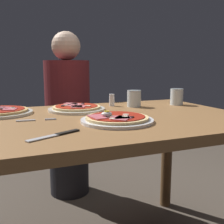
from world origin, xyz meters
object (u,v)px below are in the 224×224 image
at_px(pizza_foreground, 117,119).
at_px(pizza_across_right, 77,108).
at_px(water_glass_near, 177,98).
at_px(fork, 33,120).
at_px(knife, 58,134).
at_px(salt_shaker, 112,100).
at_px(dining_table, 108,140).
at_px(water_glass_far, 134,100).
at_px(diner_person, 67,119).

xyz_separation_m(pizza_foreground, pizza_across_right, (-0.08, 0.34, -0.00)).
height_order(water_glass_near, fork, water_glass_near).
relative_size(knife, salt_shaker, 2.75).
relative_size(pizza_foreground, water_glass_near, 3.12).
height_order(dining_table, pizza_foreground, pizza_foreground).
relative_size(pizza_across_right, water_glass_far, 3.14).
xyz_separation_m(fork, salt_shaker, (0.45, 0.26, 0.03)).
bearing_deg(pizza_across_right, water_glass_far, 1.24).
distance_m(pizza_foreground, knife, 0.28).
height_order(pizza_foreground, diner_person, diner_person).
distance_m(pizza_across_right, knife, 0.49).
bearing_deg(pizza_across_right, pizza_foreground, -77.27).
xyz_separation_m(dining_table, water_glass_far, (0.24, 0.22, 0.15)).
bearing_deg(water_glass_near, pizza_foreground, -147.97).
bearing_deg(pizza_across_right, diner_person, 82.07).
relative_size(water_glass_near, knife, 0.51).
xyz_separation_m(pizza_across_right, salt_shaker, (0.22, 0.08, 0.02)).
bearing_deg(salt_shaker, dining_table, -115.13).
relative_size(pizza_foreground, diner_person, 0.25).
xyz_separation_m(pizza_across_right, diner_person, (0.08, 0.60, -0.17)).
distance_m(fork, knife, 0.28).
distance_m(knife, salt_shaker, 0.67).
bearing_deg(knife, pizza_foreground, 25.29).
relative_size(dining_table, pizza_foreground, 4.29).
relative_size(pizza_foreground, knife, 1.58).
bearing_deg(fork, knife, -79.67).
bearing_deg(pizza_across_right, knife, -111.52).
height_order(knife, salt_shaker, salt_shaker).
distance_m(dining_table, water_glass_far, 0.35).
relative_size(water_glass_far, knife, 0.49).
height_order(water_glass_far, salt_shaker, water_glass_far).
bearing_deg(pizza_foreground, diner_person, 89.57).
xyz_separation_m(pizza_foreground, water_glass_near, (0.51, 0.32, 0.03)).
relative_size(fork, knife, 0.86).
bearing_deg(fork, water_glass_far, 19.12).
height_order(salt_shaker, diner_person, diner_person).
bearing_deg(dining_table, pizza_across_right, 112.49).
height_order(water_glass_near, diner_person, diner_person).
bearing_deg(pizza_foreground, dining_table, 85.09).
xyz_separation_m(salt_shaker, diner_person, (-0.14, 0.52, -0.19)).
bearing_deg(diner_person, knife, 75.96).
relative_size(dining_table, knife, 6.75).
bearing_deg(water_glass_far, salt_shaker, 145.21).
bearing_deg(diner_person, pizza_foreground, 89.57).
bearing_deg(salt_shaker, fork, -149.77).
xyz_separation_m(knife, salt_shaker, (0.40, 0.54, 0.03)).
distance_m(water_glass_near, water_glass_far, 0.26).
relative_size(pizza_foreground, fork, 1.83).
relative_size(water_glass_far, fork, 0.57).
xyz_separation_m(water_glass_far, fork, (-0.55, -0.19, -0.04)).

